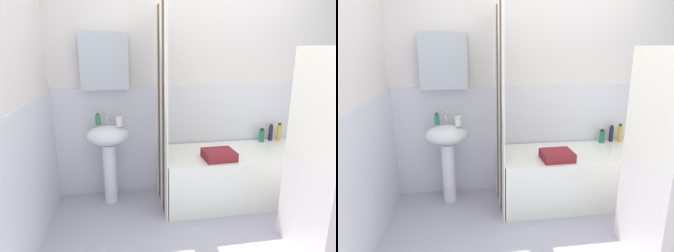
# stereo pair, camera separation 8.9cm
# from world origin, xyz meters

# --- Properties ---
(wall_back_tiled) EXTENTS (3.60, 0.18, 2.40)m
(wall_back_tiled) POSITION_xyz_m (-0.06, 1.26, 1.14)
(wall_back_tiled) COLOR silver
(wall_back_tiled) RESTS_ON ground_plane
(wall_left_tiled) EXTENTS (0.07, 1.81, 2.40)m
(wall_left_tiled) POSITION_xyz_m (-1.57, 0.34, 1.12)
(wall_left_tiled) COLOR silver
(wall_left_tiled) RESTS_ON ground_plane
(sink) EXTENTS (0.44, 0.34, 0.84)m
(sink) POSITION_xyz_m (-0.97, 1.03, 0.62)
(sink) COLOR white
(sink) RESTS_ON ground_plane
(faucet) EXTENTS (0.03, 0.12, 0.12)m
(faucet) POSITION_xyz_m (-0.97, 1.11, 0.90)
(faucet) COLOR silver
(faucet) RESTS_ON sink
(soap_dispenser) EXTENTS (0.05, 0.05, 0.13)m
(soap_dispenser) POSITION_xyz_m (-1.07, 1.09, 0.90)
(soap_dispenser) COLOR #287C54
(soap_dispenser) RESTS_ON sink
(toothbrush_cup) EXTENTS (0.07, 0.07, 0.10)m
(toothbrush_cup) POSITION_xyz_m (-0.85, 1.00, 0.89)
(toothbrush_cup) COLOR white
(toothbrush_cup) RESTS_ON sink
(bathtub) EXTENTS (1.52, 0.69, 0.54)m
(bathtub) POSITION_xyz_m (0.33, 0.87, 0.27)
(bathtub) COLOR white
(bathtub) RESTS_ON ground_plane
(shower_curtain) EXTENTS (0.01, 0.69, 2.00)m
(shower_curtain) POSITION_xyz_m (-0.44, 0.87, 1.00)
(shower_curtain) COLOR white
(shower_curtain) RESTS_ON ground_plane
(conditioner_bottle) EXTENTS (0.05, 0.05, 0.21)m
(conditioner_bottle) POSITION_xyz_m (0.99, 1.14, 0.64)
(conditioner_bottle) COLOR gold
(conditioner_bottle) RESTS_ON bathtub
(lotion_bottle) EXTENTS (0.05, 0.05, 0.20)m
(lotion_bottle) POSITION_xyz_m (0.90, 1.17, 0.63)
(lotion_bottle) COLOR #222034
(lotion_bottle) RESTS_ON bathtub
(body_wash_bottle) EXTENTS (0.06, 0.06, 0.16)m
(body_wash_bottle) POSITION_xyz_m (0.78, 1.14, 0.62)
(body_wash_bottle) COLOR #257155
(body_wash_bottle) RESTS_ON bathtub
(towel_folded) EXTENTS (0.31, 0.27, 0.09)m
(towel_folded) POSITION_xyz_m (0.10, 0.70, 0.59)
(towel_folded) COLOR maroon
(towel_folded) RESTS_ON bathtub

